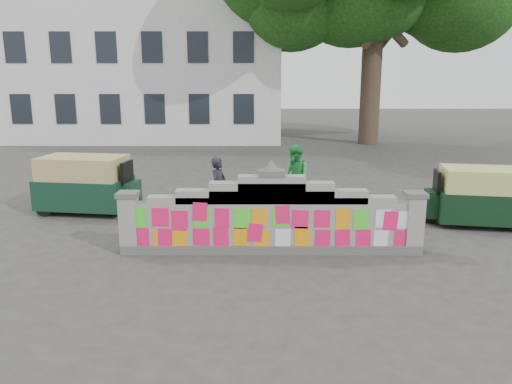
{
  "coord_description": "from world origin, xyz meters",
  "views": [
    {
      "loc": [
        -0.32,
        -10.17,
        3.68
      ],
      "look_at": [
        -0.33,
        1.0,
        1.1
      ],
      "focal_mm": 35.0,
      "sensor_mm": 36.0,
      "label": 1
    }
  ],
  "objects_px": {
    "cyclist_bike": "(219,210)",
    "pedestrian": "(295,178)",
    "rickshaw_right": "(482,196)",
    "cyclist_rider": "(219,198)",
    "rickshaw_left": "(87,184)"
  },
  "relations": [
    {
      "from": "pedestrian",
      "to": "rickshaw_left",
      "type": "height_order",
      "value": "pedestrian"
    },
    {
      "from": "rickshaw_left",
      "to": "rickshaw_right",
      "type": "bearing_deg",
      "value": 1.71
    },
    {
      "from": "rickshaw_right",
      "to": "cyclist_bike",
      "type": "bearing_deg",
      "value": 11.61
    },
    {
      "from": "cyclist_bike",
      "to": "rickshaw_right",
      "type": "height_order",
      "value": "rickshaw_right"
    },
    {
      "from": "cyclist_bike",
      "to": "rickshaw_left",
      "type": "bearing_deg",
      "value": 92.92
    },
    {
      "from": "cyclist_rider",
      "to": "rickshaw_right",
      "type": "relative_size",
      "value": 0.56
    },
    {
      "from": "cyclist_bike",
      "to": "cyclist_rider",
      "type": "distance_m",
      "value": 0.31
    },
    {
      "from": "pedestrian",
      "to": "rickshaw_left",
      "type": "relative_size",
      "value": 0.64
    },
    {
      "from": "cyclist_rider",
      "to": "rickshaw_left",
      "type": "bearing_deg",
      "value": 92.92
    },
    {
      "from": "cyclist_bike",
      "to": "rickshaw_right",
      "type": "relative_size",
      "value": 0.63
    },
    {
      "from": "pedestrian",
      "to": "rickshaw_right",
      "type": "bearing_deg",
      "value": 53.58
    },
    {
      "from": "cyclist_bike",
      "to": "rickshaw_left",
      "type": "xyz_separation_m",
      "value": [
        -3.75,
        1.43,
        0.37
      ]
    },
    {
      "from": "pedestrian",
      "to": "rickshaw_right",
      "type": "height_order",
      "value": "pedestrian"
    },
    {
      "from": "pedestrian",
      "to": "rickshaw_right",
      "type": "distance_m",
      "value": 4.83
    },
    {
      "from": "cyclist_bike",
      "to": "pedestrian",
      "type": "bearing_deg",
      "value": -26.41
    }
  ]
}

